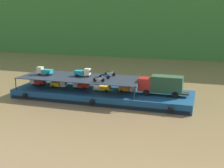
{
  "coord_description": "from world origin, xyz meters",
  "views": [
    {
      "loc": [
        16.14,
        -45.6,
        14.06
      ],
      "look_at": [
        1.73,
        0.0,
        2.7
      ],
      "focal_mm": 48.07,
      "sensor_mm": 36.0,
      "label": 1
    }
  ],
  "objects_px": {
    "covered_lorry": "(162,85)",
    "mini_truck_upper_mid": "(83,72)",
    "mini_truck_lower_stern": "(37,81)",
    "mini_truck_lower_aft": "(59,84)",
    "mini_truck_lower_fore": "(102,87)",
    "mini_truck_upper_stern": "(44,71)",
    "mini_truck_lower_mid": "(81,85)",
    "motorcycle_upper_port": "(99,79)",
    "motorcycle_upper_stbd": "(110,74)",
    "motorcycle_upper_centre": "(104,76)",
    "cargo_barge": "(102,95)",
    "mini_truck_lower_bow": "(128,88)"
  },
  "relations": [
    {
      "from": "mini_truck_lower_mid",
      "to": "motorcycle_upper_port",
      "type": "bearing_deg",
      "value": -29.96
    },
    {
      "from": "mini_truck_upper_mid",
      "to": "motorcycle_upper_port",
      "type": "xyz_separation_m",
      "value": [
        4.0,
        -3.11,
        -0.26
      ]
    },
    {
      "from": "mini_truck_lower_bow",
      "to": "motorcycle_upper_stbd",
      "type": "height_order",
      "value": "motorcycle_upper_stbd"
    },
    {
      "from": "covered_lorry",
      "to": "mini_truck_lower_bow",
      "type": "relative_size",
      "value": 2.85
    },
    {
      "from": "mini_truck_lower_bow",
      "to": "mini_truck_upper_stern",
      "type": "height_order",
      "value": "mini_truck_upper_stern"
    },
    {
      "from": "motorcycle_upper_stbd",
      "to": "cargo_barge",
      "type": "bearing_deg",
      "value": -103.54
    },
    {
      "from": "covered_lorry",
      "to": "mini_truck_lower_stern",
      "type": "distance_m",
      "value": 22.12
    },
    {
      "from": "mini_truck_lower_bow",
      "to": "motorcycle_upper_port",
      "type": "relative_size",
      "value": 1.45
    },
    {
      "from": "mini_truck_upper_mid",
      "to": "motorcycle_upper_centre",
      "type": "relative_size",
      "value": 1.46
    },
    {
      "from": "mini_truck_lower_aft",
      "to": "mini_truck_upper_mid",
      "type": "distance_m",
      "value": 4.58
    },
    {
      "from": "mini_truck_upper_mid",
      "to": "motorcycle_upper_stbd",
      "type": "relative_size",
      "value": 1.46
    },
    {
      "from": "mini_truck_lower_bow",
      "to": "motorcycle_upper_port",
      "type": "xyz_separation_m",
      "value": [
        -4.11,
        -2.55,
        1.74
      ]
    },
    {
      "from": "mini_truck_upper_mid",
      "to": "motorcycle_upper_centre",
      "type": "distance_m",
      "value": 4.17
    },
    {
      "from": "cargo_barge",
      "to": "mini_truck_lower_fore",
      "type": "bearing_deg",
      "value": -73.18
    },
    {
      "from": "mini_truck_lower_stern",
      "to": "mini_truck_lower_aft",
      "type": "height_order",
      "value": "same"
    },
    {
      "from": "mini_truck_lower_mid",
      "to": "mini_truck_lower_bow",
      "type": "bearing_deg",
      "value": 1.23
    },
    {
      "from": "mini_truck_lower_aft",
      "to": "motorcycle_upper_stbd",
      "type": "bearing_deg",
      "value": 18.93
    },
    {
      "from": "mini_truck_lower_aft",
      "to": "motorcycle_upper_centre",
      "type": "height_order",
      "value": "motorcycle_upper_centre"
    },
    {
      "from": "cargo_barge",
      "to": "mini_truck_lower_stern",
      "type": "xyz_separation_m",
      "value": [
        -12.2,
        0.0,
        1.44
      ]
    },
    {
      "from": "covered_lorry",
      "to": "mini_truck_lower_aft",
      "type": "relative_size",
      "value": 2.85
    },
    {
      "from": "mini_truck_upper_mid",
      "to": "motorcycle_upper_port",
      "type": "distance_m",
      "value": 5.07
    },
    {
      "from": "motorcycle_upper_stbd",
      "to": "mini_truck_lower_fore",
      "type": "bearing_deg",
      "value": -97.81
    },
    {
      "from": "mini_truck_upper_stern",
      "to": "mini_truck_upper_mid",
      "type": "height_order",
      "value": "same"
    },
    {
      "from": "covered_lorry",
      "to": "mini_truck_lower_mid",
      "type": "xyz_separation_m",
      "value": [
        -13.73,
        0.04,
        -1.0
      ]
    },
    {
      "from": "mini_truck_lower_stern",
      "to": "mini_truck_lower_aft",
      "type": "distance_m",
      "value": 4.55
    },
    {
      "from": "mini_truck_lower_aft",
      "to": "mini_truck_lower_stern",
      "type": "bearing_deg",
      "value": 174.59
    },
    {
      "from": "motorcycle_upper_centre",
      "to": "motorcycle_upper_stbd",
      "type": "bearing_deg",
      "value": 85.17
    },
    {
      "from": "mini_truck_lower_stern",
      "to": "motorcycle_upper_centre",
      "type": "xyz_separation_m",
      "value": [
        12.58,
        0.02,
        1.74
      ]
    },
    {
      "from": "mini_truck_upper_stern",
      "to": "motorcycle_upper_stbd",
      "type": "height_order",
      "value": "mini_truck_upper_stern"
    },
    {
      "from": "cargo_barge",
      "to": "mini_truck_lower_mid",
      "type": "distance_m",
      "value": 4.1
    },
    {
      "from": "mini_truck_lower_aft",
      "to": "mini_truck_lower_bow",
      "type": "height_order",
      "value": "same"
    },
    {
      "from": "cargo_barge",
      "to": "motorcycle_upper_centre",
      "type": "height_order",
      "value": "motorcycle_upper_centre"
    },
    {
      "from": "motorcycle_upper_centre",
      "to": "motorcycle_upper_stbd",
      "type": "xyz_separation_m",
      "value": [
        0.2,
        2.38,
        0.0
      ]
    },
    {
      "from": "cargo_barge",
      "to": "mini_truck_lower_mid",
      "type": "bearing_deg",
      "value": 179.73
    },
    {
      "from": "cargo_barge",
      "to": "mini_truck_lower_mid",
      "type": "relative_size",
      "value": 10.7
    },
    {
      "from": "mini_truck_lower_mid",
      "to": "mini_truck_upper_stern",
      "type": "height_order",
      "value": "mini_truck_upper_stern"
    },
    {
      "from": "covered_lorry",
      "to": "mini_truck_lower_fore",
      "type": "relative_size",
      "value": 2.86
    },
    {
      "from": "covered_lorry",
      "to": "mini_truck_lower_aft",
      "type": "xyz_separation_m",
      "value": [
        -17.56,
        -0.4,
        -1.0
      ]
    },
    {
      "from": "mini_truck_lower_fore",
      "to": "cargo_barge",
      "type": "bearing_deg",
      "value": 106.82
    },
    {
      "from": "mini_truck_lower_fore",
      "to": "mini_truck_lower_stern",
      "type": "bearing_deg",
      "value": 177.36
    },
    {
      "from": "covered_lorry",
      "to": "mini_truck_upper_mid",
      "type": "distance_m",
      "value": 13.67
    },
    {
      "from": "covered_lorry",
      "to": "mini_truck_upper_stern",
      "type": "distance_m",
      "value": 20.55
    },
    {
      "from": "cargo_barge",
      "to": "mini_truck_upper_stern",
      "type": "relative_size",
      "value": 10.81
    },
    {
      "from": "mini_truck_lower_bow",
      "to": "motorcycle_upper_stbd",
      "type": "bearing_deg",
      "value": 149.92
    },
    {
      "from": "motorcycle_upper_stbd",
      "to": "covered_lorry",
      "type": "bearing_deg",
      "value": -14.59
    },
    {
      "from": "mini_truck_lower_stern",
      "to": "motorcycle_upper_stbd",
      "type": "relative_size",
      "value": 1.45
    },
    {
      "from": "mini_truck_lower_stern",
      "to": "motorcycle_upper_centre",
      "type": "distance_m",
      "value": 12.7
    },
    {
      "from": "covered_lorry",
      "to": "motorcycle_upper_stbd",
      "type": "distance_m",
      "value": 9.65
    },
    {
      "from": "mini_truck_lower_fore",
      "to": "motorcycle_upper_centre",
      "type": "height_order",
      "value": "motorcycle_upper_centre"
    },
    {
      "from": "mini_truck_lower_stern",
      "to": "motorcycle_upper_port",
      "type": "height_order",
      "value": "motorcycle_upper_port"
    }
  ]
}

